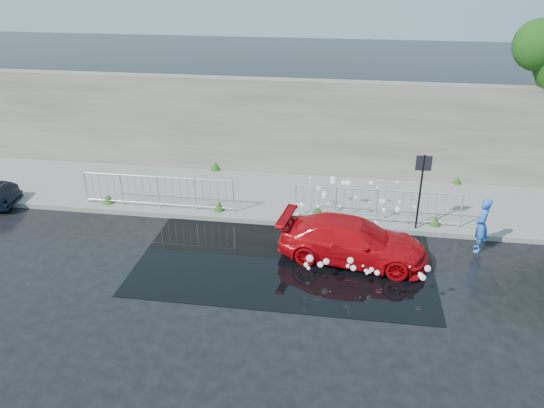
% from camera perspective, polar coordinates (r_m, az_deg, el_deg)
% --- Properties ---
extents(ground, '(90.00, 90.00, 0.00)m').
position_cam_1_polar(ground, '(14.08, -1.07, -7.73)').
color(ground, black).
rests_on(ground, ground).
extents(pavement, '(30.00, 4.00, 0.15)m').
position_cam_1_polar(pavement, '(18.40, 1.55, 0.84)').
color(pavement, gray).
rests_on(pavement, ground).
extents(curb, '(30.00, 0.25, 0.16)m').
position_cam_1_polar(curb, '(16.61, 0.67, -1.95)').
color(curb, gray).
rests_on(curb, ground).
extents(retaining_wall, '(30.00, 0.60, 3.50)m').
position_cam_1_polar(retaining_wall, '(19.81, 2.43, 8.25)').
color(retaining_wall, '#59574B').
rests_on(retaining_wall, pavement).
extents(puddle, '(8.00, 5.00, 0.01)m').
position_cam_1_polar(puddle, '(14.86, 1.49, -5.80)').
color(puddle, black).
rests_on(puddle, ground).
extents(sign_post, '(0.45, 0.06, 2.50)m').
position_cam_1_polar(sign_post, '(16.04, 15.79, 2.49)').
color(sign_post, black).
rests_on(sign_post, ground).
extents(railing_left, '(5.05, 0.05, 1.10)m').
position_cam_1_polar(railing_left, '(17.59, -12.17, 1.41)').
color(railing_left, silver).
rests_on(railing_left, pavement).
extents(railing_right, '(5.05, 0.05, 1.10)m').
position_cam_1_polar(railing_right, '(16.54, 11.20, -0.06)').
color(railing_right, silver).
rests_on(railing_right, pavement).
extents(weeds, '(12.17, 3.93, 0.41)m').
position_cam_1_polar(weeds, '(17.82, 0.64, 0.86)').
color(weeds, '#1E4412').
rests_on(weeds, pavement).
extents(water_spray, '(3.66, 5.60, 1.07)m').
position_cam_1_polar(water_spray, '(15.45, 8.45, -1.61)').
color(water_spray, white).
rests_on(water_spray, ground).
extents(red_car, '(4.25, 2.22, 1.18)m').
position_cam_1_polar(red_car, '(14.67, 8.69, -3.93)').
color(red_car, '#BD070E').
rests_on(red_car, ground).
extents(person, '(0.47, 0.64, 1.60)m').
position_cam_1_polar(person, '(15.97, 21.62, -2.14)').
color(person, blue).
rests_on(person, ground).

